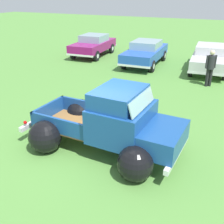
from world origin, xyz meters
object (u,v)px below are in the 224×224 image
(spectator_0, at_px, (210,66))
(lane_cone_1, at_px, (57,105))
(show_car_0, at_px, (93,44))
(lane_cone_0, at_px, (143,106))
(vintage_pickup_truck, at_px, (114,127))
(show_car_2, at_px, (210,57))
(show_car_1, at_px, (145,52))

(spectator_0, bearing_deg, lane_cone_1, -75.02)
(show_car_0, bearing_deg, lane_cone_0, 35.68)
(vintage_pickup_truck, xyz_separation_m, lane_cone_1, (-3.00, 1.51, -0.45))
(show_car_0, xyz_separation_m, show_car_2, (7.83, -0.67, 0.00))
(vintage_pickup_truck, distance_m, lane_cone_0, 2.77)
(lane_cone_1, bearing_deg, show_car_1, 84.86)
(vintage_pickup_truck, bearing_deg, show_car_1, 106.25)
(vintage_pickup_truck, height_order, lane_cone_0, vintage_pickup_truck)
(show_car_1, relative_size, show_car_2, 0.96)
(vintage_pickup_truck, relative_size, spectator_0, 2.71)
(show_car_1, xyz_separation_m, show_car_2, (3.77, 0.18, 0.00))
(spectator_0, bearing_deg, show_car_2, 151.60)
(lane_cone_0, height_order, lane_cone_1, same)
(show_car_0, height_order, show_car_2, same)
(vintage_pickup_truck, height_order, show_car_2, vintage_pickup_truck)
(vintage_pickup_truck, bearing_deg, show_car_2, 84.76)
(show_car_1, bearing_deg, lane_cone_0, 15.66)
(show_car_1, bearing_deg, lane_cone_1, -6.96)
(show_car_0, bearing_deg, spectator_0, 63.68)
(spectator_0, xyz_separation_m, lane_cone_0, (-1.83, -4.40, -0.69))
(show_car_1, height_order, show_car_2, same)
(show_car_2, bearing_deg, lane_cone_1, -31.66)
(show_car_1, bearing_deg, show_car_0, -103.65)
(spectator_0, bearing_deg, show_car_0, -148.03)
(show_car_0, relative_size, show_car_1, 0.91)
(spectator_0, bearing_deg, vintage_pickup_truck, -48.74)
(show_car_2, height_order, spectator_0, spectator_0)
(show_car_2, xyz_separation_m, spectator_0, (0.30, -2.89, 0.21))
(vintage_pickup_truck, distance_m, show_car_0, 12.41)
(vintage_pickup_truck, distance_m, lane_cone_1, 3.39)
(spectator_0, xyz_separation_m, lane_cone_1, (-4.82, -5.62, -0.69))
(lane_cone_0, xyz_separation_m, lane_cone_1, (-2.99, -1.22, 0.00))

